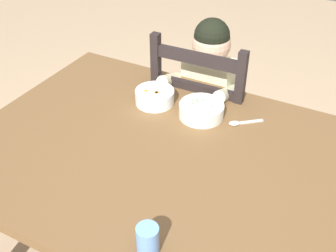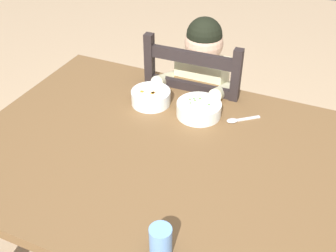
{
  "view_description": "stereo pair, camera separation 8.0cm",
  "coord_description": "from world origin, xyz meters",
  "px_view_note": "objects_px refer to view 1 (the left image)",
  "views": [
    {
      "loc": [
        0.51,
        -0.98,
        1.62
      ],
      "look_at": [
        -0.05,
        0.08,
        0.75
      ],
      "focal_mm": 44.23,
      "sensor_mm": 36.0,
      "label": 1
    },
    {
      "loc": [
        0.43,
        -1.01,
        1.62
      ],
      "look_at": [
        -0.05,
        0.08,
        0.75
      ],
      "focal_mm": 44.23,
      "sensor_mm": 36.0,
      "label": 2
    }
  ],
  "objects_px": {
    "dining_table": "(171,171)",
    "spoon": "(239,123)",
    "child_figure": "(206,89)",
    "dining_chair": "(205,121)",
    "drinking_cup": "(148,240)",
    "bowl_of_carrots": "(155,96)",
    "bowl_of_peas": "(202,110)"
  },
  "relations": [
    {
      "from": "dining_chair",
      "to": "spoon",
      "type": "bearing_deg",
      "value": -47.92
    },
    {
      "from": "bowl_of_peas",
      "to": "child_figure",
      "type": "bearing_deg",
      "value": 109.7
    },
    {
      "from": "dining_table",
      "to": "spoon",
      "type": "relative_size",
      "value": 12.26
    },
    {
      "from": "bowl_of_peas",
      "to": "drinking_cup",
      "type": "distance_m",
      "value": 0.66
    },
    {
      "from": "bowl_of_peas",
      "to": "dining_chair",
      "type": "bearing_deg",
      "value": 109.0
    },
    {
      "from": "bowl_of_carrots",
      "to": "dining_chair",
      "type": "bearing_deg",
      "value": 70.51
    },
    {
      "from": "child_figure",
      "to": "bowl_of_carrots",
      "type": "relative_size",
      "value": 6.11
    },
    {
      "from": "dining_table",
      "to": "spoon",
      "type": "bearing_deg",
      "value": 61.74
    },
    {
      "from": "bowl_of_peas",
      "to": "drinking_cup",
      "type": "bearing_deg",
      "value": -78.32
    },
    {
      "from": "dining_chair",
      "to": "child_figure",
      "type": "height_order",
      "value": "child_figure"
    },
    {
      "from": "dining_table",
      "to": "bowl_of_peas",
      "type": "bearing_deg",
      "value": 89.54
    },
    {
      "from": "bowl_of_peas",
      "to": "spoon",
      "type": "xyz_separation_m",
      "value": [
        0.15,
        0.02,
        -0.02
      ]
    },
    {
      "from": "spoon",
      "to": "drinking_cup",
      "type": "relative_size",
      "value": 1.3
    },
    {
      "from": "dining_chair",
      "to": "bowl_of_peas",
      "type": "height_order",
      "value": "dining_chair"
    },
    {
      "from": "bowl_of_peas",
      "to": "bowl_of_carrots",
      "type": "distance_m",
      "value": 0.21
    },
    {
      "from": "child_figure",
      "to": "spoon",
      "type": "distance_m",
      "value": 0.38
    },
    {
      "from": "dining_table",
      "to": "dining_chair",
      "type": "xyz_separation_m",
      "value": [
        -0.1,
        0.56,
        -0.16
      ]
    },
    {
      "from": "child_figure",
      "to": "drinking_cup",
      "type": "height_order",
      "value": "child_figure"
    },
    {
      "from": "spoon",
      "to": "drinking_cup",
      "type": "xyz_separation_m",
      "value": [
        -0.01,
        -0.67,
        0.04
      ]
    },
    {
      "from": "bowl_of_carrots",
      "to": "spoon",
      "type": "height_order",
      "value": "bowl_of_carrots"
    },
    {
      "from": "dining_table",
      "to": "child_figure",
      "type": "distance_m",
      "value": 0.56
    },
    {
      "from": "dining_table",
      "to": "drinking_cup",
      "type": "bearing_deg",
      "value": -70.77
    },
    {
      "from": "dining_chair",
      "to": "drinking_cup",
      "type": "distance_m",
      "value": 1.02
    },
    {
      "from": "dining_table",
      "to": "bowl_of_peas",
      "type": "xyz_separation_m",
      "value": [
        0.0,
        0.26,
        0.11
      ]
    },
    {
      "from": "dining_chair",
      "to": "bowl_of_peas",
      "type": "distance_m",
      "value": 0.42
    },
    {
      "from": "dining_table",
      "to": "child_figure",
      "type": "xyz_separation_m",
      "value": [
        -0.1,
        0.55,
        0.02
      ]
    },
    {
      "from": "dining_chair",
      "to": "bowl_of_peas",
      "type": "relative_size",
      "value": 5.33
    },
    {
      "from": "dining_chair",
      "to": "bowl_of_carrots",
      "type": "distance_m",
      "value": 0.42
    },
    {
      "from": "dining_table",
      "to": "spoon",
      "type": "xyz_separation_m",
      "value": [
        0.15,
        0.28,
        0.09
      ]
    },
    {
      "from": "child_figure",
      "to": "dining_chair",
      "type": "bearing_deg",
      "value": 79.44
    },
    {
      "from": "child_figure",
      "to": "bowl_of_carrots",
      "type": "xyz_separation_m",
      "value": [
        -0.1,
        -0.29,
        0.09
      ]
    },
    {
      "from": "dining_table",
      "to": "bowl_of_carrots",
      "type": "distance_m",
      "value": 0.35
    }
  ]
}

